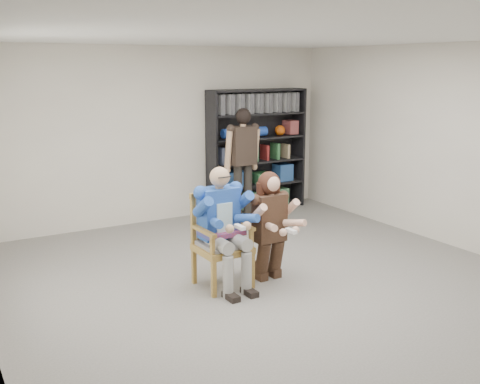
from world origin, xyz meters
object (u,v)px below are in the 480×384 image
standing_man (243,167)px  seated_man (222,227)px  kneeling_woman (271,228)px  armchair (223,241)px  bookshelf (257,151)px

standing_man → seated_man: bearing=-126.6°
kneeling_woman → standing_man: size_ratio=0.70×
seated_man → kneeling_woman: bearing=-13.0°
armchair → seated_man: seated_man is taller
bookshelf → seated_man: bearing=-128.1°
armchair → kneeling_woman: bearing=-13.0°
armchair → standing_man: 2.71m
kneeling_woman → seated_man: bearing=167.0°
armchair → standing_man: standing_man is taller
kneeling_woman → bookshelf: bookshelf is taller
kneeling_woman → standing_man: standing_man is taller
standing_man → bookshelf: bearing=42.8°
armchair → standing_man: (1.56, 2.19, 0.38)m
armchair → bookshelf: bookshelf is taller
kneeling_woman → bookshelf: size_ratio=0.61×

